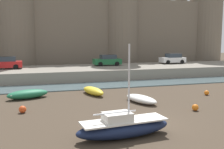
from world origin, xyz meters
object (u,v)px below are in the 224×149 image
object	(u,v)px
rowboat_near_channel_left	(141,99)
car_quay_centre_east	(173,59)
car_quay_centre_west	(6,63)
mooring_buoy_off_centre	(207,93)
sailboat_midflat_centre	(124,127)
mooring_buoy_near_shore	(195,107)
rowboat_near_channel_right	(93,91)
rowboat_foreground_centre	(28,94)
car_quay_east	(107,60)
mooring_buoy_near_channel	(23,109)

from	to	relation	value
rowboat_near_channel_left	car_quay_centre_east	xyz separation A→B (m)	(13.12, 18.09, 1.89)
car_quay_centre_west	mooring_buoy_off_centre	bearing A→B (deg)	-39.88
sailboat_midflat_centre	mooring_buoy_near_shore	bearing A→B (deg)	27.50
rowboat_near_channel_left	rowboat_near_channel_right	distance (m)	5.28
rowboat_near_channel_right	car_quay_centre_east	xyz separation A→B (m)	(16.22, 13.81, 1.83)
rowboat_foreground_centre	mooring_buoy_off_centre	world-z (taller)	rowboat_foreground_centre
rowboat_near_channel_right	mooring_buoy_off_centre	world-z (taller)	rowboat_near_channel_right
rowboat_near_channel_left	car_quay_centre_west	world-z (taller)	car_quay_centre_west
rowboat_near_channel_left	car_quay_east	xyz separation A→B (m)	(2.06, 17.77, 1.89)
mooring_buoy_near_shore	car_quay_east	size ratio (longest dim) A/B	0.12
mooring_buoy_near_shore	mooring_buoy_near_channel	distance (m)	12.47
rowboat_near_channel_left	rowboat_near_channel_right	bearing A→B (deg)	125.94
rowboat_foreground_centre	car_quay_centre_east	world-z (taller)	car_quay_centre_east
sailboat_midflat_centre	mooring_buoy_near_shore	xyz separation A→B (m)	(6.77, 3.52, -0.31)
rowboat_near_channel_left	car_quay_centre_west	distance (m)	20.80
sailboat_midflat_centre	mooring_buoy_near_shore	distance (m)	7.64
car_quay_centre_west	mooring_buoy_near_channel	bearing A→B (deg)	-81.37
mooring_buoy_near_channel	car_quay_east	xyz separation A→B (m)	(11.34, 18.28, 1.95)
mooring_buoy_near_shore	car_quay_centre_west	world-z (taller)	car_quay_centre_west
rowboat_near_channel_right	mooring_buoy_off_centre	bearing A→B (deg)	-17.64
rowboat_near_channel_left	rowboat_foreground_centre	size ratio (longest dim) A/B	0.96
sailboat_midflat_centre	car_quay_east	xyz separation A→B (m)	(6.01, 24.77, 1.66)
rowboat_near_channel_left	car_quay_east	bearing A→B (deg)	83.38
sailboat_midflat_centre	car_quay_centre_east	xyz separation A→B (m)	(17.06, 25.09, 1.66)
rowboat_near_channel_left	mooring_buoy_off_centre	size ratio (longest dim) A/B	8.26
rowboat_near_channel_left	car_quay_centre_west	xyz separation A→B (m)	(-11.93, 16.94, 1.89)
mooring_buoy_near_shore	mooring_buoy_near_channel	xyz separation A→B (m)	(-12.11, 2.97, 0.02)
sailboat_midflat_centre	rowboat_near_channel_right	size ratio (longest dim) A/B	1.47
rowboat_foreground_centre	car_quay_centre_west	xyz separation A→B (m)	(-2.91, 12.64, 1.80)
mooring_buoy_off_centre	car_quay_east	size ratio (longest dim) A/B	0.11
rowboat_foreground_centre	rowboat_near_channel_right	world-z (taller)	rowboat_foreground_centre
rowboat_foreground_centre	car_quay_centre_east	bearing A→B (deg)	31.92
mooring_buoy_off_centre	mooring_buoy_near_channel	bearing A→B (deg)	-174.65
mooring_buoy_near_channel	car_quay_centre_east	world-z (taller)	car_quay_centre_east
rowboat_foreground_centre	mooring_buoy_near_shore	distance (m)	14.17
mooring_buoy_near_shore	rowboat_near_channel_left	bearing A→B (deg)	129.13
rowboat_near_channel_left	rowboat_near_channel_right	world-z (taller)	rowboat_near_channel_right
mooring_buoy_off_centre	car_quay_east	world-z (taller)	car_quay_east
rowboat_near_channel_left	mooring_buoy_near_shore	size ratio (longest dim) A/B	7.75
sailboat_midflat_centre	mooring_buoy_off_centre	distance (m)	13.67
rowboat_near_channel_right	car_quay_centre_west	bearing A→B (deg)	124.89
rowboat_near_channel_right	car_quay_centre_west	distance (m)	15.55
car_quay_east	car_quay_centre_west	size ratio (longest dim) A/B	1.00
car_quay_east	car_quay_centre_west	world-z (taller)	same
rowboat_foreground_centre	car_quay_east	size ratio (longest dim) A/B	0.93
rowboat_near_channel_right	mooring_buoy_near_channel	size ratio (longest dim) A/B	7.09
mooring_buoy_near_channel	mooring_buoy_off_centre	distance (m)	16.47
rowboat_foreground_centre	mooring_buoy_near_channel	bearing A→B (deg)	-93.11
car_quay_centre_east	mooring_buoy_off_centre	bearing A→B (deg)	-109.39
mooring_buoy_near_channel	car_quay_centre_west	bearing A→B (deg)	98.63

